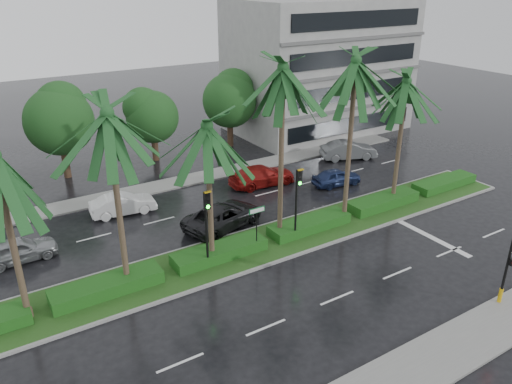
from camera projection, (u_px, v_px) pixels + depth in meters
ground at (277, 252)px, 27.25m from camera, size 120.00×120.00×0.00m
near_sidewalk at (426, 364)px, 19.31m from camera, size 40.00×2.40×0.12m
far_sidewalk at (184, 181)px, 36.53m from camera, size 40.00×2.00×0.12m
median at (267, 243)px, 27.99m from camera, size 36.00×4.00×0.15m
hedge at (267, 237)px, 27.84m from camera, size 35.20×1.40×0.60m
lane_markings at (325, 241)px, 28.40m from camera, size 34.00×13.06×0.01m
palm_row at (247, 110)px, 24.28m from camera, size 26.30×4.20×10.39m
signal_near at (511, 258)px, 21.90m from camera, size 0.34×0.45×4.36m
signal_median_left at (207, 218)px, 24.33m from camera, size 0.34×0.42×4.36m
signal_median_right at (298, 194)px, 27.01m from camera, size 0.34×0.42×4.36m
street_sign at (257, 218)px, 26.28m from camera, size 0.95×0.09×2.60m
bg_trees at (157, 103)px, 39.26m from camera, size 33.37×5.55×8.01m
building at (319, 66)px, 47.12m from camera, size 16.00×10.00×12.00m
car_silver at (18, 250)px, 26.15m from camera, size 1.69×3.95×1.33m
car_white at (123, 204)px, 31.38m from camera, size 1.85×4.18×1.33m
car_darkgrey at (223, 216)px, 29.74m from camera, size 3.63×5.62×1.44m
car_red at (262, 176)px, 35.73m from camera, size 2.35×5.05×1.43m
car_blue at (336, 177)px, 35.74m from camera, size 1.87×3.75×1.23m
car_grey at (348, 150)px, 40.80m from camera, size 3.10×4.81×1.50m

